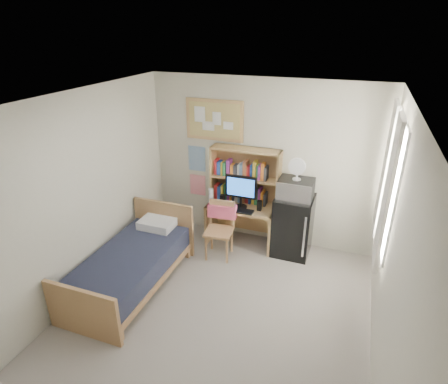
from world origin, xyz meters
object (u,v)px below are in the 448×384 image
(monitor, at_px, (241,192))
(speaker_right, at_px, (259,206))
(microwave, at_px, (296,189))
(speaker_left, at_px, (223,200))
(bed, at_px, (131,270))
(desk_chair, at_px, (219,231))
(mini_fridge, at_px, (293,225))
(bulletin_board, at_px, (214,120))
(desk_fan, at_px, (297,170))
(desk, at_px, (241,224))

(monitor, relative_size, speaker_right, 3.31)
(microwave, bearing_deg, speaker_right, -174.62)
(speaker_left, distance_m, microwave, 1.17)
(speaker_left, height_order, microwave, microwave)
(bed, relative_size, speaker_left, 11.48)
(desk_chair, bearing_deg, bed, -134.50)
(desk_chair, height_order, speaker_right, desk_chair)
(mini_fridge, relative_size, speaker_right, 5.94)
(bulletin_board, height_order, mini_fridge, bulletin_board)
(speaker_right, distance_m, desk_fan, 0.82)
(bulletin_board, distance_m, desk, 1.70)
(bulletin_board, xyz_separation_m, bed, (-0.50, -1.86, -1.66))
(speaker_left, relative_size, microwave, 0.32)
(desk, bearing_deg, bulletin_board, 152.92)
(bulletin_board, relative_size, microwave, 1.88)
(speaker_left, bearing_deg, microwave, 2.05)
(bed, distance_m, monitor, 1.97)
(monitor, height_order, speaker_right, monitor)
(mini_fridge, bearing_deg, microwave, -90.00)
(bed, bearing_deg, desk_chair, 51.83)
(microwave, bearing_deg, speaker_left, -176.98)
(mini_fridge, bearing_deg, monitor, -174.84)
(speaker_right, height_order, microwave, microwave)
(desk_chair, height_order, speaker_left, desk_chair)
(desk, height_order, monitor, monitor)
(speaker_left, distance_m, speaker_right, 0.60)
(monitor, bearing_deg, mini_fridge, 4.19)
(bed, distance_m, speaker_right, 2.09)
(bed, distance_m, microwave, 2.58)
(bed, xyz_separation_m, desk_fan, (1.88, 1.56, 1.13))
(desk_chair, distance_m, bed, 1.40)
(bulletin_board, distance_m, mini_fridge, 2.02)
(mini_fridge, xyz_separation_m, speaker_left, (-1.12, -0.06, 0.28))
(bed, height_order, microwave, microwave)
(desk_chair, distance_m, speaker_right, 0.73)
(bed, bearing_deg, monitor, 55.24)
(bed, height_order, monitor, monitor)
(speaker_left, relative_size, speaker_right, 1.02)
(bulletin_board, relative_size, speaker_left, 5.79)
(desk, distance_m, mini_fridge, 0.83)
(desk_chair, bearing_deg, microwave, 18.67)
(desk, bearing_deg, monitor, -90.00)
(bulletin_board, xyz_separation_m, speaker_right, (0.86, -0.34, -1.17))
(desk, height_order, desk_fan, desk_fan)
(desk, bearing_deg, speaker_right, -11.31)
(monitor, height_order, speaker_left, monitor)
(bulletin_board, distance_m, speaker_right, 1.49)
(desk, relative_size, desk_chair, 1.23)
(desk, distance_m, desk_fan, 1.33)
(speaker_right, distance_m, microwave, 0.62)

